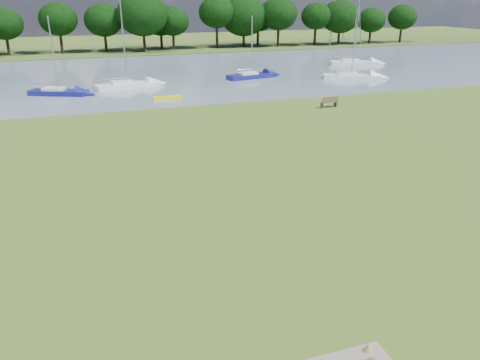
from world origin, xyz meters
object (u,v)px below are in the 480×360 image
object	(u,v)px
sailboat_7	(58,91)
sailboat_2	(351,75)
riverbank_bench	(329,102)
sailboat_8	(251,74)
sailboat_0	(127,83)
sailboat_9	(354,61)
kayak	(168,98)

from	to	relation	value
sailboat_7	sailboat_2	bearing A→B (deg)	23.00
riverbank_bench	sailboat_7	xyz separation A→B (m)	(-24.94, 14.42, 0.01)
sailboat_2	sailboat_7	world-z (taller)	sailboat_2
sailboat_7	sailboat_8	distance (m)	23.60
sailboat_0	sailboat_9	bearing A→B (deg)	2.48
riverbank_bench	sailboat_0	distance (m)	23.78
kayak	sailboat_8	distance (m)	15.59
sailboat_0	sailboat_9	distance (m)	35.89
sailboat_8	sailboat_9	size ratio (longest dim) A/B	0.87
sailboat_7	kayak	bearing A→B (deg)	-3.94
kayak	sailboat_7	xyz separation A→B (m)	(-10.82, 5.91, 0.34)
sailboat_2	sailboat_7	distance (m)	35.37
sailboat_8	sailboat_9	world-z (taller)	sailboat_9
sailboat_0	sailboat_2	world-z (taller)	sailboat_0
riverbank_bench	sailboat_7	size ratio (longest dim) A/B	0.21
kayak	riverbank_bench	bearing A→B (deg)	-27.91
sailboat_7	sailboat_9	world-z (taller)	sailboat_9
sailboat_8	sailboat_9	bearing A→B (deg)	8.00
sailboat_0	sailboat_9	xyz separation A→B (m)	(34.97, 8.08, -0.03)
sailboat_8	kayak	bearing A→B (deg)	-154.18
riverbank_bench	sailboat_2	xyz separation A→B (m)	(10.42, 13.37, -0.01)
riverbank_bench	sailboat_8	bearing A→B (deg)	93.25
sailboat_7	sailboat_8	xyz separation A→B (m)	(23.36, 3.35, -0.01)
kayak	sailboat_2	xyz separation A→B (m)	(24.53, 4.86, 0.31)
riverbank_bench	sailboat_7	bearing A→B (deg)	148.15
riverbank_bench	sailboat_2	world-z (taller)	sailboat_2
sailboat_2	sailboat_7	xyz separation A→B (m)	(-35.35, 1.06, 0.03)
sailboat_2	sailboat_8	bearing A→B (deg)	-177.86
riverbank_bench	sailboat_0	world-z (taller)	sailboat_0
sailboat_7	sailboat_8	size ratio (longest dim) A/B	1.06
sailboat_0	sailboat_8	xyz separation A→B (m)	(15.91, 1.65, -0.04)
sailboat_2	sailboat_8	size ratio (longest dim) A/B	1.12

